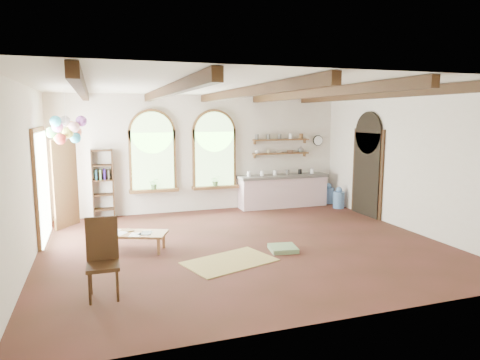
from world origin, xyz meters
name	(u,v)px	position (x,y,z in m)	size (l,w,h in m)	color
floor	(244,245)	(0.00, 0.00, 0.00)	(8.00, 8.00, 0.00)	#542A22
ceiling_beams	(245,92)	(0.00, 0.00, 3.10)	(6.20, 6.80, 0.18)	#362611
window_left	(153,154)	(-1.40, 3.43, 1.63)	(1.30, 0.28, 2.20)	brown
window_right	(214,152)	(0.30, 3.43, 1.63)	(1.30, 0.28, 2.20)	brown
left_doorway	(42,186)	(-3.95, 1.80, 1.15)	(0.10, 1.90, 2.50)	brown
right_doorway	(367,174)	(3.95, 1.50, 1.10)	(0.10, 1.30, 2.40)	black
kitchen_counter	(283,191)	(2.30, 3.20, 0.48)	(2.68, 0.62, 0.94)	beige
wall_shelf_lower	(281,153)	(2.30, 3.38, 1.55)	(1.70, 0.24, 0.04)	brown
wall_shelf_upper	(281,140)	(2.30, 3.38, 1.95)	(1.70, 0.24, 0.04)	brown
wall_clock	(318,141)	(3.55, 3.45, 1.90)	(0.32, 0.32, 0.04)	black
bookshelf	(103,184)	(-2.70, 3.32, 0.90)	(0.53, 0.32, 1.80)	#362611
coffee_table	(133,235)	(-2.20, 0.34, 0.32)	(1.40, 1.02, 0.36)	tan
side_chair	(104,275)	(-2.80, -1.77, 0.34)	(0.48, 0.48, 1.17)	#362611
floor_mat	(230,261)	(-0.60, -0.90, 0.01)	(1.59, 0.98, 0.02)	tan
floor_cushion	(283,248)	(0.60, -0.61, 0.04)	(0.52, 0.52, 0.09)	#6F8E62
water_jug_a	(339,199)	(3.75, 2.50, 0.27)	(0.32, 0.32, 0.62)	#5781BA
water_jug_b	(328,195)	(3.82, 3.20, 0.27)	(0.32, 0.32, 0.62)	#5781BA
balloon_cluster	(66,130)	(-3.40, 1.80, 2.35)	(0.86, 0.86, 1.15)	white
table_book	(125,231)	(-2.36, 0.48, 0.37)	(0.16, 0.23, 0.02)	olive
tablet	(146,233)	(-1.96, 0.21, 0.37)	(0.19, 0.27, 0.01)	black
potted_plant_left	(154,184)	(-1.40, 3.32, 0.85)	(0.27, 0.23, 0.30)	#598C4C
potted_plant_right	(216,181)	(0.30, 3.32, 0.85)	(0.27, 0.23, 0.30)	#598C4C
shelf_cup_a	(257,152)	(1.55, 3.38, 1.62)	(0.12, 0.10, 0.10)	white
shelf_cup_b	(268,152)	(1.90, 3.38, 1.62)	(0.10, 0.10, 0.09)	beige
shelf_bowl_a	(279,152)	(2.25, 3.38, 1.60)	(0.22, 0.22, 0.05)	beige
shelf_bowl_b	(290,151)	(2.60, 3.38, 1.60)	(0.20, 0.20, 0.06)	#8C664C
shelf_vase	(301,149)	(2.95, 3.38, 1.67)	(0.18, 0.18, 0.19)	slate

